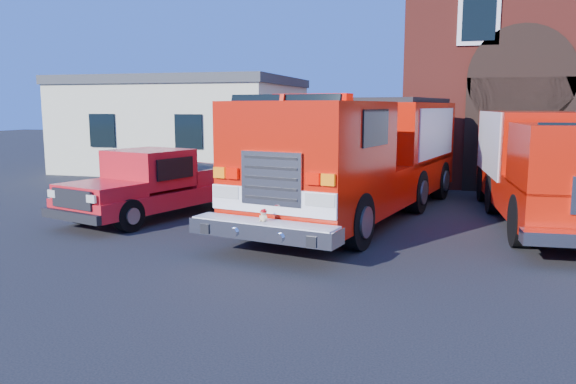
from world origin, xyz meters
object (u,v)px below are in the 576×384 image
(side_building, at_px, (187,123))
(fire_engine, at_px, (363,155))
(secondary_truck, at_px, (548,163))
(pickup_truck, at_px, (157,184))

(side_building, relative_size, fire_engine, 0.92)
(secondary_truck, bearing_deg, side_building, 147.80)
(secondary_truck, bearing_deg, pickup_truck, -169.12)
(side_building, xyz_separation_m, secondary_truck, (14.64, -9.22, -0.64))
(fire_engine, xyz_separation_m, pickup_truck, (-5.46, -1.50, -0.82))
(side_building, distance_m, pickup_truck, 12.10)
(side_building, bearing_deg, pickup_truck, -68.43)
(fire_engine, xyz_separation_m, secondary_truck, (4.76, 0.47, -0.14))
(side_building, distance_m, fire_engine, 13.84)
(side_building, height_order, pickup_truck, side_building)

